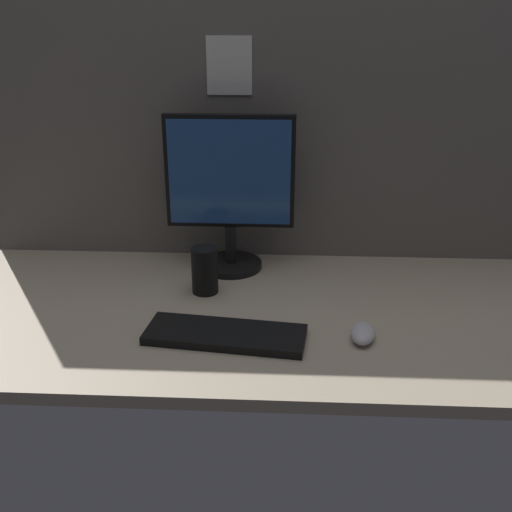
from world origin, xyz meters
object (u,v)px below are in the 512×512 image
at_px(monitor, 231,188).
at_px(keyboard, 227,335).
at_px(mouse, 364,333).
at_px(mug_black_travel, 206,270).

relative_size(monitor, keyboard, 1.20).
distance_m(monitor, keyboard, 0.48).
bearing_deg(mouse, mug_black_travel, 159.17).
xyz_separation_m(monitor, keyboard, (0.02, -0.42, -0.23)).
bearing_deg(mouse, keyboard, -168.33).
relative_size(monitor, mug_black_travel, 3.53).
bearing_deg(monitor, mug_black_travel, -107.49).
xyz_separation_m(keyboard, mug_black_travel, (-0.08, 0.24, 0.05)).
bearing_deg(keyboard, mouse, 8.73).
bearing_deg(keyboard, monitor, 100.07).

